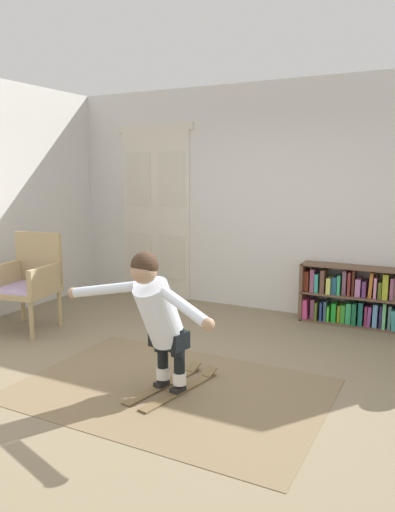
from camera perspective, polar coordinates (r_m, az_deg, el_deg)
The scene contains 8 objects.
ground_plane at distance 4.31m, azimuth -2.51°, elevation -14.65°, with size 7.20×7.20×0.00m, color #7C6D53.
back_wall at distance 6.32m, azimuth 9.23°, elevation 6.59°, with size 6.00×0.10×2.90m, color silver.
double_door at distance 7.04m, azimuth -4.91°, elevation 5.18°, with size 1.22×0.05×2.45m.
rug at distance 4.20m, azimuth -3.08°, elevation -15.29°, with size 2.49×1.72×0.01m, color #776246.
bookshelf at distance 6.02m, azimuth 18.86°, elevation -4.79°, with size 1.51×0.30×0.70m.
wicker_chair at distance 5.89m, azimuth -19.05°, elevation -2.55°, with size 0.68×0.68×1.10m.
skis_pair at distance 4.21m, azimuth -2.79°, elevation -14.92°, with size 0.43×0.94×0.07m.
person_skier at distance 3.84m, azimuth -4.72°, elevation -6.47°, with size 1.46×0.72×1.12m.
Camera 1 is at (1.96, -3.40, 1.77)m, focal length 34.25 mm.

